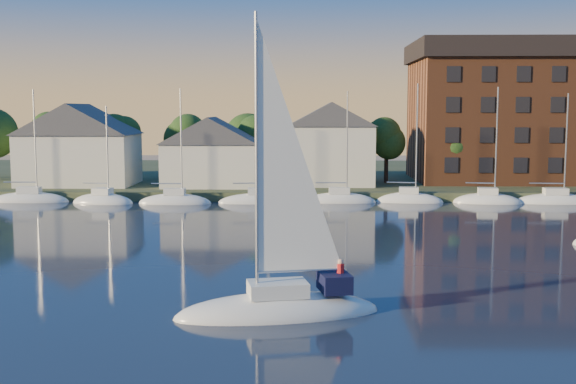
{
  "coord_description": "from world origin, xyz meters",
  "views": [
    {
      "loc": [
        4.88,
        -27.32,
        9.94
      ],
      "look_at": [
        3.74,
        22.0,
        4.29
      ],
      "focal_mm": 45.0,
      "sensor_mm": 36.0,
      "label": 1
    }
  ],
  "objects_px": {
    "clubhouse_west": "(79,143)",
    "clubhouse_centre": "(212,151)",
    "hero_sailboat": "(281,302)",
    "clubhouse_east": "(331,143)",
    "condo_block": "(535,111)"
  },
  "relations": [
    {
      "from": "clubhouse_east",
      "to": "hero_sailboat",
      "type": "distance_m",
      "value": 52.57
    },
    {
      "from": "clubhouse_east",
      "to": "hero_sailboat",
      "type": "height_order",
      "value": "hero_sailboat"
    },
    {
      "from": "clubhouse_east",
      "to": "clubhouse_west",
      "type": "bearing_deg",
      "value": -178.09
    },
    {
      "from": "clubhouse_east",
      "to": "hero_sailboat",
      "type": "bearing_deg",
      "value": -94.67
    },
    {
      "from": "clubhouse_centre",
      "to": "condo_block",
      "type": "relative_size",
      "value": 0.37
    },
    {
      "from": "clubhouse_east",
      "to": "clubhouse_centre",
      "type": "bearing_deg",
      "value": -171.87
    },
    {
      "from": "clubhouse_west",
      "to": "clubhouse_centre",
      "type": "bearing_deg",
      "value": -3.58
    },
    {
      "from": "hero_sailboat",
      "to": "clubhouse_west",
      "type": "bearing_deg",
      "value": -75.29
    },
    {
      "from": "clubhouse_centre",
      "to": "hero_sailboat",
      "type": "bearing_deg",
      "value": -79.0
    },
    {
      "from": "condo_block",
      "to": "hero_sailboat",
      "type": "xyz_separation_m",
      "value": [
        -30.26,
        -58.07,
        -9.16
      ]
    },
    {
      "from": "clubhouse_centre",
      "to": "hero_sailboat",
      "type": "relative_size",
      "value": 0.74
    },
    {
      "from": "clubhouse_west",
      "to": "clubhouse_centre",
      "type": "xyz_separation_m",
      "value": [
        16.0,
        -1.0,
        -0.8
      ]
    },
    {
      "from": "clubhouse_east",
      "to": "condo_block",
      "type": "height_order",
      "value": "condo_block"
    },
    {
      "from": "clubhouse_west",
      "to": "condo_block",
      "type": "relative_size",
      "value": 0.44
    },
    {
      "from": "clubhouse_centre",
      "to": "clubhouse_west",
      "type": "bearing_deg",
      "value": 176.42
    }
  ]
}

